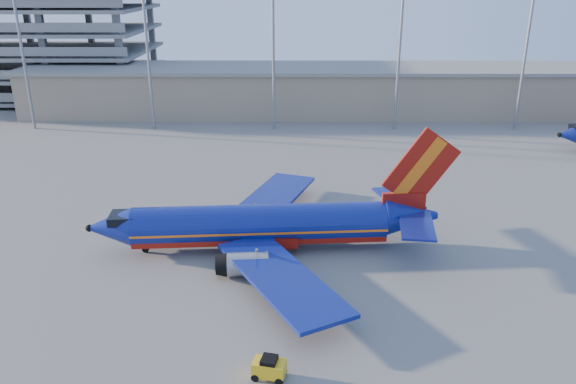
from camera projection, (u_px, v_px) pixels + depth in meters
name	position (u px, v px, depth m)	size (l,w,h in m)	color
ground	(315.00, 257.00, 50.48)	(220.00, 220.00, 0.00)	slate
terminal_building	(357.00, 90.00, 103.06)	(122.00, 16.00, 8.50)	gray
parking_garage	(2.00, 39.00, 115.81)	(62.00, 32.00, 21.40)	slate
light_mast_row	(337.00, 19.00, 87.15)	(101.60, 1.60, 28.65)	gray
aircraft_main	(269.00, 225.00, 51.25)	(33.55, 32.20, 11.36)	navy
baggage_tug	(269.00, 368.00, 35.03)	(2.28, 1.67, 1.48)	yellow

